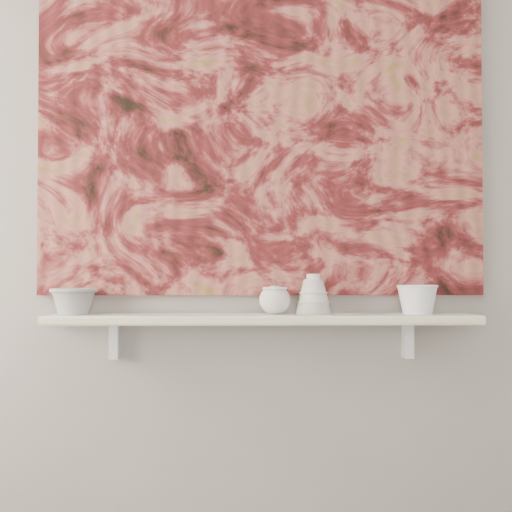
{
  "coord_description": "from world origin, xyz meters",
  "views": [
    {
      "loc": [
        -0.08,
        -0.81,
        1.06
      ],
      "look_at": [
        -0.02,
        1.49,
        1.12
      ],
      "focal_mm": 50.0,
      "sensor_mm": 36.0,
      "label": 1
    }
  ],
  "objects_px": {
    "painting": "(262,133)",
    "shelf": "(262,319)",
    "bowl_white": "(417,299)",
    "cup_cream": "(275,300)",
    "bell_vessel": "(313,294)",
    "bowl_grey": "(74,301)"
  },
  "relations": [
    {
      "from": "painting",
      "to": "bell_vessel",
      "type": "xyz_separation_m",
      "value": [
        0.17,
        -0.08,
        -0.54
      ]
    },
    {
      "from": "cup_cream",
      "to": "bowl_grey",
      "type": "bearing_deg",
      "value": 180.0
    },
    {
      "from": "painting",
      "to": "cup_cream",
      "type": "xyz_separation_m",
      "value": [
        0.04,
        -0.08,
        -0.56
      ]
    },
    {
      "from": "painting",
      "to": "bowl_grey",
      "type": "xyz_separation_m",
      "value": [
        -0.61,
        -0.08,
        -0.57
      ]
    },
    {
      "from": "cup_cream",
      "to": "bowl_white",
      "type": "bearing_deg",
      "value": 0.0
    },
    {
      "from": "shelf",
      "to": "cup_cream",
      "type": "distance_m",
      "value": 0.07
    },
    {
      "from": "shelf",
      "to": "bowl_white",
      "type": "relative_size",
      "value": 10.44
    },
    {
      "from": "shelf",
      "to": "painting",
      "type": "xyz_separation_m",
      "value": [
        0.0,
        0.08,
        0.62
      ]
    },
    {
      "from": "shelf",
      "to": "bowl_white",
      "type": "height_order",
      "value": "bowl_white"
    },
    {
      "from": "bowl_grey",
      "to": "cup_cream",
      "type": "bearing_deg",
      "value": 0.0
    },
    {
      "from": "painting",
      "to": "shelf",
      "type": "bearing_deg",
      "value": -90.0
    },
    {
      "from": "shelf",
      "to": "bell_vessel",
      "type": "bearing_deg",
      "value": 0.0
    },
    {
      "from": "shelf",
      "to": "painting",
      "type": "distance_m",
      "value": 0.63
    },
    {
      "from": "cup_cream",
      "to": "shelf",
      "type": "bearing_deg",
      "value": 180.0
    },
    {
      "from": "shelf",
      "to": "bowl_grey",
      "type": "relative_size",
      "value": 9.07
    },
    {
      "from": "painting",
      "to": "bowl_grey",
      "type": "height_order",
      "value": "painting"
    },
    {
      "from": "cup_cream",
      "to": "bell_vessel",
      "type": "relative_size",
      "value": 0.77
    },
    {
      "from": "painting",
      "to": "cup_cream",
      "type": "relative_size",
      "value": 14.73
    },
    {
      "from": "painting",
      "to": "bowl_white",
      "type": "xyz_separation_m",
      "value": [
        0.51,
        -0.08,
        -0.56
      ]
    },
    {
      "from": "bowl_grey",
      "to": "bowl_white",
      "type": "bearing_deg",
      "value": 0.0
    },
    {
      "from": "painting",
      "to": "bell_vessel",
      "type": "relative_size",
      "value": 11.32
    },
    {
      "from": "shelf",
      "to": "bowl_white",
      "type": "bearing_deg",
      "value": 0.0
    }
  ]
}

